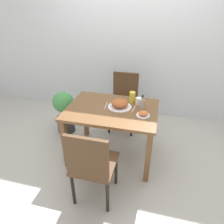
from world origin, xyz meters
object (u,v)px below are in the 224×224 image
at_px(side_plate, 143,114).
at_px(juice_glass, 132,97).
at_px(potted_plant_left, 64,110).
at_px(food_plate, 120,104).
at_px(drink_cup, 139,101).
at_px(sauce_bottle, 142,104).
at_px(chair_near, 92,164).
at_px(chair_far, 124,99).

relative_size(side_plate, juice_glass, 1.12).
bearing_deg(potted_plant_left, food_plate, -18.91).
bearing_deg(food_plate, potted_plant_left, 161.09).
bearing_deg(food_plate, drink_cup, 33.06).
height_order(juice_glass, sauce_bottle, sauce_bottle).
relative_size(side_plate, sauce_bottle, 0.80).
distance_m(drink_cup, potted_plant_left, 1.23).
height_order(side_plate, drink_cup, drink_cup).
xyz_separation_m(food_plate, juice_glass, (0.12, 0.18, 0.02)).
height_order(food_plate, side_plate, food_plate).
height_order(side_plate, juice_glass, juice_glass).
relative_size(chair_near, juice_glass, 6.47).
bearing_deg(food_plate, side_plate, -24.86).
bearing_deg(juice_glass, chair_far, 111.02).
xyz_separation_m(drink_cup, juice_glass, (-0.09, 0.04, 0.03)).
relative_size(drink_cup, sauce_bottle, 0.45).
height_order(food_plate, potted_plant_left, food_plate).
distance_m(food_plate, sauce_bottle, 0.27).
height_order(food_plate, sauce_bottle, sauce_bottle).
xyz_separation_m(juice_glass, potted_plant_left, (-1.06, 0.14, -0.41)).
bearing_deg(chair_near, food_plate, -97.19).
height_order(chair_near, sauce_bottle, sauce_bottle).
xyz_separation_m(chair_far, potted_plant_left, (-0.86, -0.38, -0.13)).
xyz_separation_m(chair_far, food_plate, (0.08, -0.70, 0.26)).
distance_m(chair_near, drink_cup, 1.01).
bearing_deg(drink_cup, chair_far, 117.17).
relative_size(juice_glass, sauce_bottle, 0.72).
height_order(chair_near, potted_plant_left, chair_near).
bearing_deg(chair_far, food_plate, -83.84).
bearing_deg(chair_far, potted_plant_left, -156.37).
relative_size(juice_glass, potted_plant_left, 0.20).
distance_m(sauce_bottle, potted_plant_left, 1.31).
height_order(chair_far, side_plate, chair_far).
xyz_separation_m(chair_near, potted_plant_left, (-0.84, 1.11, -0.13)).
bearing_deg(juice_glass, sauce_bottle, -50.24).
relative_size(chair_far, sauce_bottle, 4.65).
bearing_deg(chair_near, drink_cup, -108.60).
relative_size(drink_cup, juice_glass, 0.63).
bearing_deg(food_plate, juice_glass, 55.73).
height_order(chair_near, drink_cup, chair_near).
xyz_separation_m(juice_glass, sauce_bottle, (0.14, -0.17, 0.00)).
xyz_separation_m(side_plate, potted_plant_left, (-1.24, 0.46, -0.37)).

